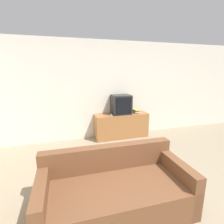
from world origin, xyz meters
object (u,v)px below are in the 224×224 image
book_stack (136,111)px  remote_on_stand (111,115)px  television (121,105)px  couch (115,191)px  tv_stand (121,126)px

book_stack → remote_on_stand: 0.75m
television → couch: 2.71m
tv_stand → book_stack: (0.42, -0.02, 0.39)m
tv_stand → television: bearing=144.0°
television → book_stack: television is taller
couch → television: bearing=69.7°
television → remote_on_stand: bearing=-161.9°
remote_on_stand → television: bearing=18.1°
tv_stand → book_stack: bearing=-2.4°
television → couch: (-0.99, -2.44, -0.67)m
couch → book_stack: 2.84m
tv_stand → couch: 2.63m
television → remote_on_stand: (-0.31, -0.10, -0.25)m
tv_stand → television: (-0.01, 0.01, 0.59)m
television → tv_stand: bearing=-36.0°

